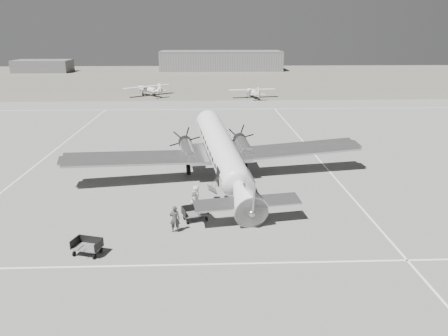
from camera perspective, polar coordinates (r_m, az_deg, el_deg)
ground at (r=39.55m, az=-1.97°, el=-2.27°), size 260.00×260.00×0.00m
taxi_line_near at (r=26.80m, az=-1.76°, el=-12.44°), size 60.00×0.15×0.01m
taxi_line_right at (r=41.36m, az=14.91°, el=-1.97°), size 0.15×80.00×0.01m
taxi_line_left at (r=52.23m, az=-22.21°, el=1.35°), size 0.15×60.00×0.01m
taxi_line_horizon at (r=78.37m, az=-2.16°, el=7.68°), size 90.00×0.15×0.01m
grass_infield at (r=132.89m, az=-2.24°, el=11.73°), size 260.00×90.00×0.01m
hangar_main at (r=157.62m, az=-0.41°, el=13.85°), size 42.00×14.00×6.60m
shed_secondary at (r=162.21m, az=-22.57°, el=12.20°), size 18.00×10.00×4.00m
dc3_airliner at (r=38.92m, az=-0.12°, el=1.62°), size 31.57×24.44×5.45m
light_plane_left at (r=96.04m, az=-9.79°, el=9.95°), size 14.34×14.03×2.31m
light_plane_right at (r=91.73m, az=3.80°, el=9.74°), size 11.12×9.60×2.05m
baggage_cart_near at (r=32.31m, az=-3.79°, el=-5.94°), size 2.26×1.90×1.09m
baggage_cart_far at (r=28.89m, az=-17.44°, el=-9.81°), size 2.13×1.77×1.03m
ground_crew at (r=30.49m, az=-6.44°, el=-6.62°), size 0.71×0.47×1.95m
ramp_agent at (r=33.87m, az=-3.81°, el=-4.28°), size 0.85×0.96×1.66m
passenger at (r=34.44m, az=-3.69°, el=-3.77°), size 0.61×0.90×1.81m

